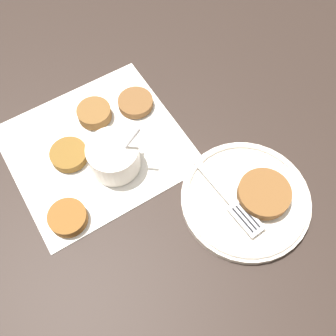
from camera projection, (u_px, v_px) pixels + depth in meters
ground_plane at (111, 148)px, 0.72m from camera, size 4.00×4.00×0.00m
napkin at (96, 147)px, 0.72m from camera, size 0.33×0.31×0.00m
sauce_bowl at (114, 157)px, 0.67m from camera, size 0.10×0.09×0.11m
fritter_0 at (68, 218)px, 0.64m from camera, size 0.06×0.06×0.02m
fritter_1 at (69, 155)px, 0.70m from camera, size 0.07×0.07×0.02m
fritter_2 at (94, 113)px, 0.73m from camera, size 0.06×0.06×0.02m
fritter_3 at (136, 103)px, 0.75m from camera, size 0.07×0.07×0.02m
serving_plate at (246, 199)px, 0.66m from camera, size 0.22×0.22×0.02m
fritter_on_plate at (264, 194)px, 0.64m from camera, size 0.09×0.09×0.02m
fork at (233, 203)px, 0.64m from camera, size 0.03×0.17×0.00m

